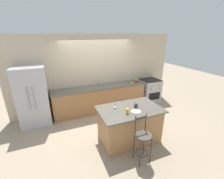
% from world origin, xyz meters
% --- Properties ---
extents(ground_plane, '(18.00, 18.00, 0.00)m').
position_xyz_m(ground_plane, '(0.00, 0.00, 0.00)').
color(ground_plane, tan).
extents(wall_back, '(6.00, 0.07, 2.70)m').
position_xyz_m(wall_back, '(0.00, 0.69, 1.35)').
color(wall_back, beige).
rests_on(wall_back, ground_plane).
extents(back_counter, '(3.36, 0.67, 0.93)m').
position_xyz_m(back_counter, '(0.00, 0.37, 0.47)').
color(back_counter, '#A87547').
rests_on(back_counter, ground_plane).
extents(sink_faucet, '(0.02, 0.13, 0.22)m').
position_xyz_m(sink_faucet, '(0.00, 0.57, 1.07)').
color(sink_faucet, '#ADAFB5').
rests_on(sink_faucet, back_counter).
extents(kitchen_island, '(1.59, 0.99, 0.93)m').
position_xyz_m(kitchen_island, '(0.17, -1.53, 0.47)').
color(kitchen_island, '#A87547').
rests_on(kitchen_island, ground_plane).
extents(refrigerator, '(0.85, 0.79, 1.83)m').
position_xyz_m(refrigerator, '(-2.15, 0.29, 0.92)').
color(refrigerator, '#BCBCC1').
rests_on(refrigerator, ground_plane).
extents(oven_range, '(0.73, 0.70, 0.95)m').
position_xyz_m(oven_range, '(2.12, 0.33, 0.47)').
color(oven_range, '#B7B7BC').
rests_on(oven_range, ground_plane).
extents(bar_stool_near, '(0.36, 0.36, 1.11)m').
position_xyz_m(bar_stool_near, '(0.08, -2.27, 0.57)').
color(bar_stool_near, '#332D28').
rests_on(bar_stool_near, ground_plane).
extents(dinner_plate, '(0.25, 0.25, 0.02)m').
position_xyz_m(dinner_plate, '(0.22, -1.72, 0.93)').
color(dinner_plate, beige).
rests_on(dinner_plate, kitchen_island).
extents(wine_glass, '(0.08, 0.08, 0.17)m').
position_xyz_m(wine_glass, '(-0.16, -1.32, 1.05)').
color(wine_glass, white).
rests_on(wine_glass, kitchen_island).
extents(coffee_mug, '(0.12, 0.09, 0.10)m').
position_xyz_m(coffee_mug, '(0.33, -1.53, 0.98)').
color(coffee_mug, '#232326').
rests_on(coffee_mug, kitchen_island).
extents(tumbler_cup, '(0.07, 0.07, 0.13)m').
position_xyz_m(tumbler_cup, '(-0.01, -1.71, 0.99)').
color(tumbler_cup, gold).
rests_on(tumbler_cup, kitchen_island).
extents(pumpkin_decoration, '(0.16, 0.16, 0.15)m').
position_xyz_m(pumpkin_decoration, '(1.49, 0.38, 0.99)').
color(pumpkin_decoration, orange).
rests_on(pumpkin_decoration, back_counter).
extents(soap_bottle, '(0.05, 0.05, 0.14)m').
position_xyz_m(soap_bottle, '(1.18, 0.17, 0.99)').
color(soap_bottle, silver).
rests_on(soap_bottle, back_counter).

